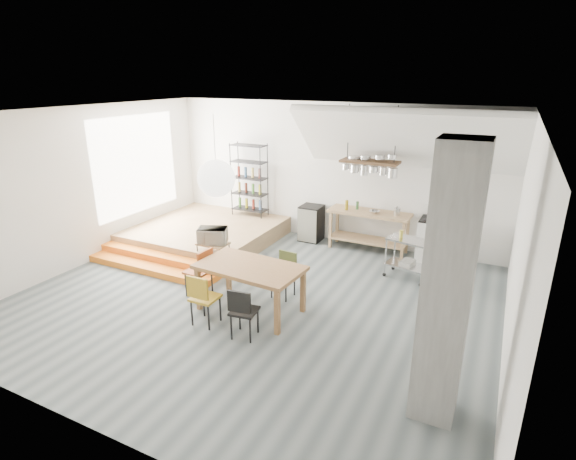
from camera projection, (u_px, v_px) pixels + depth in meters
The scene contains 26 objects.
floor at pixel (255, 298), 7.97m from camera, with size 8.00×8.00×0.00m, color #50595C.
wall_back at pixel (330, 173), 10.41m from camera, with size 8.00×0.04×3.20m, color silver.
wall_left at pixel (83, 187), 9.13m from camera, with size 0.04×7.00×3.20m, color silver.
wall_right at pixel (521, 252), 5.77m from camera, with size 0.04×7.00×3.20m, color silver.
ceiling at pixel (250, 113), 6.92m from camera, with size 8.00×7.00×0.02m, color white.
slope_ceiling at pixel (405, 140), 8.83m from camera, with size 4.40×1.80×0.15m, color white.
window_pane at pixel (137, 165), 10.32m from camera, with size 0.02×2.50×2.20m, color white.
platform at pixel (206, 233), 10.65m from camera, with size 3.00×3.00×0.40m, color #9A784D.
step_lower at pixel (149, 268), 9.04m from camera, with size 3.00×0.35×0.13m, color orange.
step_upper at pixel (161, 259), 9.31m from camera, with size 3.00×0.35×0.27m, color orange.
concrete_column at pixel (447, 289), 4.79m from camera, with size 0.50×0.50×3.20m, color slate.
kitchen_counter at pixel (369, 224), 9.97m from camera, with size 1.80×0.60×0.91m.
stove at pixel (433, 240), 9.43m from camera, with size 0.60×0.60×1.18m.
pot_rack at pixel (371, 165), 9.32m from camera, with size 1.20×0.50×1.43m.
wire_shelving at pixel (249, 179), 11.08m from camera, with size 0.88×0.38×1.80m.
microwave_shelf at pixel (213, 244), 9.01m from camera, with size 0.60×0.40×0.16m.
paper_lantern at pixel (216, 178), 7.15m from camera, with size 0.60×0.60×0.60m, color white.
dining_table at pixel (250, 271), 7.34m from camera, with size 1.78×1.08×0.82m.
chair_mustard at pixel (202, 295), 6.96m from camera, with size 0.40×0.40×0.87m.
chair_black at pixel (242, 309), 6.61m from camera, with size 0.43×0.43×0.83m.
chair_olive at pixel (285, 270), 7.94m from camera, with size 0.40×0.40×0.81m.
chair_red at pixel (201, 268), 7.91m from camera, with size 0.43×0.43×0.89m.
rolling_cart at pixel (408, 253), 8.61m from camera, with size 0.89×0.61×0.80m.
mini_fridge at pixel (311, 223), 10.67m from camera, with size 0.50×0.50×0.85m, color black.
microwave at pixel (213, 236), 8.96m from camera, with size 0.57×0.38×0.31m, color beige.
bowl at pixel (374, 212), 9.77m from camera, with size 0.22×0.22×0.05m, color silver.
Camera 1 is at (3.70, -6.13, 3.76)m, focal length 28.00 mm.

